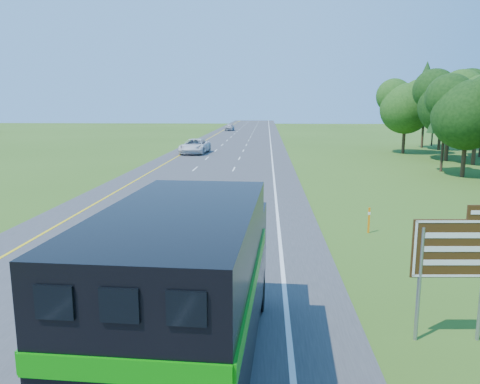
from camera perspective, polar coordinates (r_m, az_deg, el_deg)
The scene contains 7 objects.
road at distance 55.83m, azimuth -1.77°, elevation 4.46°, with size 15.00×260.00×0.04m, color #38383A.
lane_markings at distance 55.83m, azimuth -1.78°, elevation 4.49°, with size 11.15×260.00×0.01m.
horse_truck at distance 10.10m, azimuth -6.10°, elevation -11.36°, with size 3.23×9.11×3.97m.
white_suv at distance 58.24m, azimuth -5.53°, elevation 5.58°, with size 2.99×6.48×1.80m, color silver.
far_car at distance 111.01m, azimuth -1.28°, elevation 7.90°, with size 1.86×4.63×1.58m, color #ADACB3.
exit_sign at distance 12.83m, azimuth 24.74°, elevation -6.88°, with size 2.09×0.19×3.54m.
delineator at distance 22.76m, azimuth 15.44°, elevation -3.23°, with size 0.10×0.06×1.23m.
Camera 1 is at (4.87, -5.30, 5.92)m, focal length 35.00 mm.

